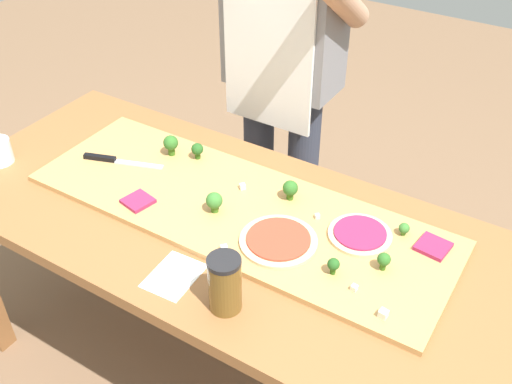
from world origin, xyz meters
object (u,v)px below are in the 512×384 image
(broccoli_floret_center_left, at_px, (384,260))
(cheese_crumble_e, at_px, (224,249))
(sauce_jar, at_px, (225,284))
(cook_center, at_px, (282,60))
(pizza_slice_far_right, at_px, (138,201))
(cheese_crumble_c, at_px, (242,186))
(broccoli_floret_back_right, at_px, (171,144))
(broccoli_floret_front_mid, at_px, (290,189))
(cheese_crumble_b, at_px, (383,314))
(broccoli_floret_front_right, at_px, (197,150))
(cheese_crumble_a, at_px, (354,288))
(pizza_whole_tomato_red, at_px, (278,240))
(chefs_knife, at_px, (112,160))
(pizza_slice_center, at_px, (433,246))
(recipe_note, at_px, (175,276))
(prep_table, at_px, (230,246))
(cheese_crumble_d, at_px, (317,216))
(broccoli_floret_center_right, at_px, (333,265))
(pizza_whole_beet_magenta, at_px, (360,234))
(broccoli_floret_back_mid, at_px, (404,229))
(broccoli_floret_front_left, at_px, (215,200))

(broccoli_floret_center_left, height_order, cheese_crumble_e, broccoli_floret_center_left)
(sauce_jar, bearing_deg, cook_center, 111.68)
(pizza_slice_far_right, xyz_separation_m, cheese_crumble_c, (0.23, 0.22, 0.00))
(broccoli_floret_back_right, bearing_deg, broccoli_floret_front_mid, -0.33)
(cheese_crumble_b, bearing_deg, broccoli_floret_back_right, 161.58)
(pizza_slice_far_right, distance_m, broccoli_floret_front_right, 0.29)
(cheese_crumble_a, bearing_deg, pizza_whole_tomato_red, 167.78)
(chefs_knife, distance_m, pizza_slice_center, 1.05)
(chefs_knife, xyz_separation_m, cheese_crumble_e, (0.56, -0.17, 0.00))
(pizza_whole_tomato_red, xyz_separation_m, pizza_slice_center, (0.37, 0.20, -0.00))
(sauce_jar, xyz_separation_m, recipe_note, (-0.17, 0.01, -0.08))
(prep_table, bearing_deg, cheese_crumble_e, -61.30)
(broccoli_floret_back_right, height_order, cook_center, cook_center)
(pizza_slice_far_right, xyz_separation_m, broccoli_floret_center_left, (0.73, 0.12, 0.03))
(broccoli_floret_front_mid, distance_m, cheese_crumble_d, 0.12)
(broccoli_floret_center_right, xyz_separation_m, cook_center, (-0.53, 0.65, 0.19))
(pizza_slice_far_right, xyz_separation_m, broccoli_floret_center_right, (0.63, 0.04, 0.02))
(chefs_knife, height_order, sauce_jar, sauce_jar)
(cook_center, bearing_deg, recipe_note, -78.34)
(pizza_slice_center, relative_size, broccoli_floret_center_left, 1.59)
(pizza_whole_beet_magenta, relative_size, broccoli_floret_back_right, 2.52)
(pizza_whole_beet_magenta, xyz_separation_m, broccoli_floret_front_mid, (-0.25, 0.05, 0.03))
(broccoli_floret_back_mid, distance_m, cheese_crumble_d, 0.25)
(pizza_whole_beet_magenta, distance_m, cheese_crumble_d, 0.14)
(chefs_knife, distance_m, cook_center, 0.68)
(prep_table, bearing_deg, pizza_whole_beet_magenta, 18.96)
(broccoli_floret_center_left, height_order, cheese_crumble_a, broccoli_floret_center_left)
(broccoli_floret_center_left, bearing_deg, broccoli_floret_front_mid, 159.18)
(broccoli_floret_back_right, distance_m, cheese_crumble_c, 0.31)
(cheese_crumble_b, distance_m, recipe_note, 0.54)
(pizza_slice_center, relative_size, broccoli_floret_front_left, 1.28)
(pizza_slice_far_right, bearing_deg, broccoli_floret_back_right, 106.35)
(chefs_knife, distance_m, broccoli_floret_center_right, 0.85)
(broccoli_floret_center_left, bearing_deg, recipe_note, -147.09)
(broccoli_floret_front_mid, bearing_deg, pizza_slice_far_right, -145.76)
(broccoli_floret_center_right, height_order, sauce_jar, sauce_jar)
(pizza_slice_center, height_order, cook_center, cook_center)
(sauce_jar, bearing_deg, broccoli_floret_front_right, 132.34)
(broccoli_floret_back_right, xyz_separation_m, cook_center, (0.17, 0.43, 0.17))
(prep_table, xyz_separation_m, broccoli_floret_front_left, (-0.05, 0.00, 0.15))
(pizza_whole_tomato_red, height_order, broccoli_floret_front_left, broccoli_floret_front_left)
(pizza_whole_tomato_red, distance_m, sauce_jar, 0.26)
(pizza_slice_center, height_order, broccoli_floret_back_right, broccoli_floret_back_right)
(cheese_crumble_b, xyz_separation_m, cheese_crumble_d, (-0.31, 0.25, -0.00))
(broccoli_floret_center_right, bearing_deg, pizza_whole_tomato_red, 170.77)
(pizza_whole_tomato_red, bearing_deg, broccoli_floret_front_left, 174.05)
(prep_table, bearing_deg, broccoli_floret_front_mid, 57.46)
(cook_center, bearing_deg, pizza_whole_tomato_red, -60.51)
(recipe_note, height_order, cook_center, cook_center)
(chefs_knife, xyz_separation_m, broccoli_floret_back_right, (0.14, 0.14, 0.04))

